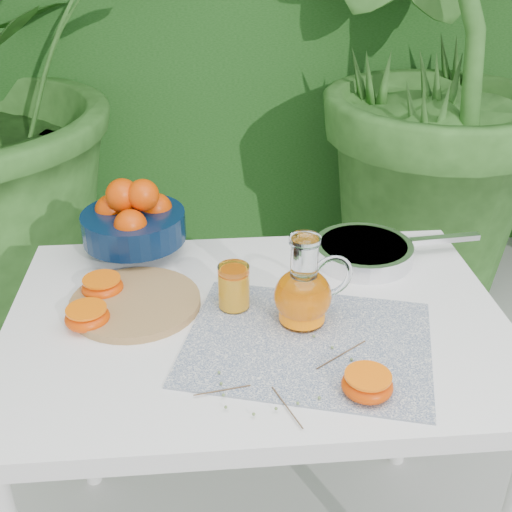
{
  "coord_description": "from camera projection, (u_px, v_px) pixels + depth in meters",
  "views": [
    {
      "loc": [
        -0.06,
        -1.15,
        1.48
      ],
      "look_at": [
        0.04,
        -0.07,
        0.88
      ],
      "focal_mm": 45.0,
      "sensor_mm": 36.0,
      "label": 1
    }
  ],
  "objects": [
    {
      "name": "placemat",
      "position": [
        308.0,
        342.0,
        1.21
      ],
      "size": [
        0.53,
        0.47,
        0.0
      ],
      "primitive_type": "cube",
      "rotation": [
        0.0,
        0.0,
        -0.28
      ],
      "color": "#0E224E",
      "rests_on": "white_table"
    },
    {
      "name": "saute_pan",
      "position": [
        365.0,
        251.0,
        1.48
      ],
      "size": [
        0.41,
        0.25,
        0.04
      ],
      "color": "silver",
      "rests_on": "white_table"
    },
    {
      "name": "white_table",
      "position": [
        257.0,
        350.0,
        1.32
      ],
      "size": [
        1.0,
        0.7,
        0.75
      ],
      "color": "white",
      "rests_on": "ground"
    },
    {
      "name": "fruit_bowl",
      "position": [
        134.0,
        220.0,
        1.48
      ],
      "size": [
        0.24,
        0.24,
        0.19
      ],
      "color": "black",
      "rests_on": "white_table"
    },
    {
      "name": "potted_plant_right",
      "position": [
        420.0,
        54.0,
        2.36
      ],
      "size": [
        2.77,
        2.77,
        1.98
      ],
      "primitive_type": "imported",
      "rotation": [
        0.0,
        0.0,
        2.22
      ],
      "color": "#2A551D",
      "rests_on": "ground"
    },
    {
      "name": "juice_tumbler",
      "position": [
        234.0,
        288.0,
        1.29
      ],
      "size": [
        0.08,
        0.08,
        0.09
      ],
      "color": "white",
      "rests_on": "white_table"
    },
    {
      "name": "juice_pitcher",
      "position": [
        304.0,
        293.0,
        1.24
      ],
      "size": [
        0.17,
        0.13,
        0.19
      ],
      "color": "white",
      "rests_on": "white_table"
    },
    {
      "name": "cutting_board",
      "position": [
        135.0,
        303.0,
        1.31
      ],
      "size": [
        0.3,
        0.3,
        0.02
      ],
      "primitive_type": "cylinder",
      "rotation": [
        0.0,
        0.0,
        0.15
      ],
      "color": "#9D7747",
      "rests_on": "white_table"
    },
    {
      "name": "orange_halves",
      "position": [
        175.0,
        326.0,
        1.22
      ],
      "size": [
        0.61,
        0.47,
        0.04
      ],
      "color": "#D25502",
      "rests_on": "white_table"
    },
    {
      "name": "thyme_sprigs",
      "position": [
        288.0,
        381.0,
        1.1
      ],
      "size": [
        0.32,
        0.24,
        0.01
      ],
      "color": "brown",
      "rests_on": "white_table"
    }
  ]
}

